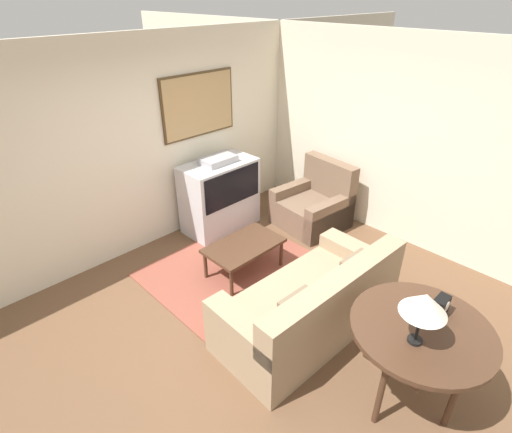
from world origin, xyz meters
The scene contains 11 objects.
ground_plane centered at (0.00, 0.00, 0.00)m, with size 12.00×12.00×0.00m, color brown.
wall_back centered at (0.02, 2.13, 1.36)m, with size 12.00×0.10×2.70m.
wall_right centered at (2.63, 0.00, 1.35)m, with size 0.06×12.00×2.70m.
area_rug centered at (0.43, 0.72, 0.01)m, with size 2.01×1.85×0.01m.
tv centered at (1.01, 1.73, 0.52)m, with size 1.07×0.59×1.11m.
couch centered at (0.32, -0.50, 0.31)m, with size 1.95×0.99×0.86m.
armchair centered at (2.06, 0.83, 0.29)m, with size 0.98×1.00×0.94m.
coffee_table centered at (0.50, 0.68, 0.37)m, with size 0.94×0.57×0.41m.
console_table centered at (0.29, -1.59, 0.75)m, with size 1.10×1.10×0.82m.
table_lamp centered at (0.11, -1.61, 1.18)m, with size 0.33×0.33×0.45m.
mantel_clock centered at (0.51, -1.61, 0.90)m, with size 0.16×0.10×0.17m.
Camera 1 is at (-2.21, -2.28, 3.10)m, focal length 28.00 mm.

